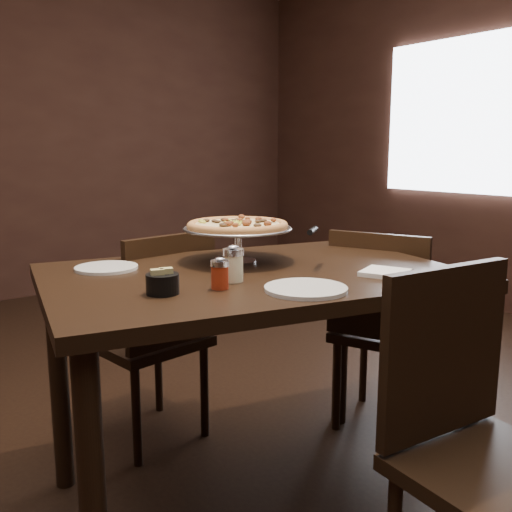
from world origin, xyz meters
TOP-DOWN VIEW (x-y plane):
  - room at (0.06, 0.03)m, footprint 6.04×7.04m
  - dining_table at (0.00, 0.03)m, footprint 1.51×1.18m
  - pizza_stand at (0.05, 0.19)m, footprint 0.39×0.39m
  - parmesan_shaker at (-0.14, -0.05)m, footprint 0.07×0.07m
  - pepper_flake_shaker at (-0.22, -0.10)m, footprint 0.05×0.05m
  - packet_caddy at (-0.38, -0.05)m, footprint 0.09×0.09m
  - napkin_stack at (0.31, -0.27)m, footprint 0.18×0.18m
  - plate_left at (-0.37, 0.36)m, footprint 0.21×0.21m
  - plate_near at (-0.04, -0.27)m, footprint 0.24×0.24m
  - serving_spatula at (0.19, -0.05)m, footprint 0.17×0.17m
  - chair_far at (-0.07, 0.61)m, footprint 0.47×0.47m
  - chair_near at (0.13, -0.73)m, footprint 0.48×0.48m
  - chair_side at (0.77, 0.10)m, footprint 0.55×0.55m

SIDE VIEW (x-z plane):
  - chair_side at x=0.77m, z-range 0.04..0.95m
  - chair_far at x=-0.07m, z-range 0.04..0.95m
  - chair_near at x=0.13m, z-range 0.04..0.99m
  - dining_table at x=0.00m, z-range 0.31..1.15m
  - plate_left at x=-0.37m, z-range 0.84..0.85m
  - plate_near at x=-0.04m, z-range 0.84..0.85m
  - napkin_stack at x=0.31m, z-range 0.84..0.85m
  - packet_caddy at x=-0.38m, z-range 0.83..0.91m
  - pepper_flake_shaker at x=-0.22m, z-range 0.84..0.93m
  - parmesan_shaker at x=-0.14m, z-range 0.84..0.95m
  - serving_spatula at x=0.19m, z-range 0.95..0.98m
  - pizza_stand at x=0.05m, z-range 0.89..1.05m
  - room at x=0.06m, z-range -0.02..2.82m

